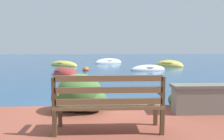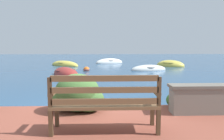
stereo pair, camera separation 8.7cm
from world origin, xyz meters
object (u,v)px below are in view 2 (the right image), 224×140
at_px(rowboat_nearest, 66,74).
at_px(rowboat_distant, 109,63).
at_px(park_bench, 105,102).
at_px(rowboat_mid, 149,69).
at_px(rowboat_far, 170,65).
at_px(rowboat_outer, 65,65).
at_px(mooring_buoy, 86,70).

distance_m(rowboat_nearest, rowboat_distant, 8.82).
distance_m(park_bench, rowboat_nearest, 8.79).
xyz_separation_m(rowboat_mid, rowboat_distant, (-2.45, 6.08, 0.01)).
height_order(park_bench, rowboat_distant, park_bench).
relative_size(rowboat_far, rowboat_outer, 0.86).
xyz_separation_m(rowboat_nearest, rowboat_outer, (-1.15, 6.07, -0.01)).
height_order(rowboat_nearest, rowboat_outer, rowboat_nearest).
xyz_separation_m(rowboat_far, mooring_buoy, (-6.40, -2.97, -0.01)).
xyz_separation_m(park_bench, mooring_buoy, (-1.16, 10.73, -0.64)).
bearing_deg(rowboat_far, rowboat_outer, -147.43).
bearing_deg(rowboat_mid, rowboat_outer, -44.23).
xyz_separation_m(rowboat_outer, mooring_buoy, (2.10, -3.85, 0.01)).
bearing_deg(rowboat_mid, rowboat_nearest, 11.79).
height_order(park_bench, rowboat_outer, park_bench).
bearing_deg(rowboat_outer, rowboat_mid, -170.57).
distance_m(rowboat_far, mooring_buoy, 7.05).
height_order(rowboat_nearest, rowboat_distant, rowboat_distant).
bearing_deg(park_bench, rowboat_mid, 74.32).
distance_m(rowboat_distant, mooring_buoy, 6.43).
distance_m(rowboat_mid, rowboat_far, 3.66).
relative_size(rowboat_mid, rowboat_far, 1.01).
xyz_separation_m(rowboat_nearest, mooring_buoy, (0.95, 2.22, 0.00)).
distance_m(rowboat_far, rowboat_distant, 5.76).
relative_size(rowboat_nearest, mooring_buoy, 6.73).
relative_size(rowboat_outer, mooring_buoy, 6.67).
relative_size(park_bench, rowboat_mid, 0.66).
bearing_deg(mooring_buoy, rowboat_outer, 118.58).
bearing_deg(park_bench, mooring_buoy, 95.57).
relative_size(rowboat_far, rowboat_distant, 0.89).
xyz_separation_m(rowboat_far, rowboat_outer, (-8.49, 0.87, -0.02)).
bearing_deg(rowboat_outer, park_bench, 143.00).
distance_m(rowboat_nearest, rowboat_far, 8.99).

